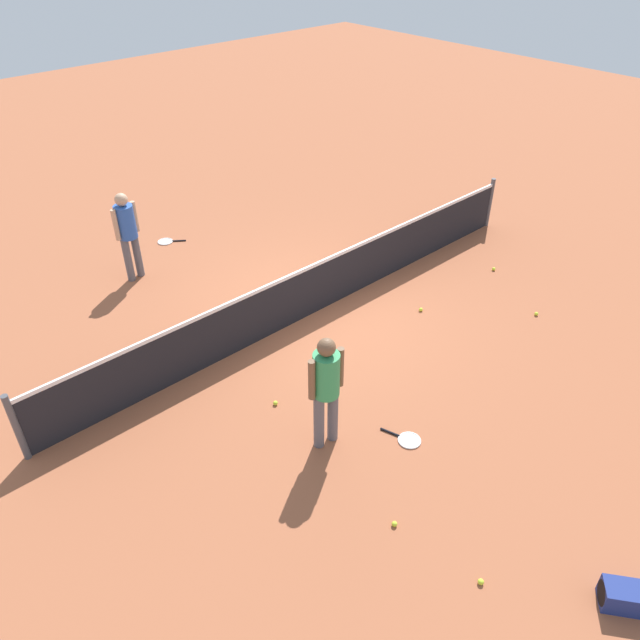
# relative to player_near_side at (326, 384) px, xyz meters

# --- Properties ---
(ground_plane) EXTENTS (40.00, 40.00, 0.00)m
(ground_plane) POSITION_rel_player_near_side_xyz_m (1.94, 2.38, -1.01)
(ground_plane) COLOR #9E5638
(court_net) EXTENTS (10.09, 0.09, 1.07)m
(court_net) POSITION_rel_player_near_side_xyz_m (1.94, 2.38, -0.51)
(court_net) COLOR #4C4C51
(court_net) RESTS_ON ground_plane
(player_near_side) EXTENTS (0.53, 0.38, 1.70)m
(player_near_side) POSITION_rel_player_near_side_xyz_m (0.00, 0.00, 0.00)
(player_near_side) COLOR #595960
(player_near_side) RESTS_ON ground_plane
(player_far_side) EXTENTS (0.53, 0.40, 1.70)m
(player_far_side) POSITION_rel_player_near_side_xyz_m (0.18, 5.51, 0.00)
(player_far_side) COLOR #595960
(player_far_side) RESTS_ON ground_plane
(tennis_racket_near_player) EXTENTS (0.39, 0.61, 0.03)m
(tennis_racket_near_player) POSITION_rel_player_near_side_xyz_m (0.82, -0.72, -1.00)
(tennis_racket_near_player) COLOR white
(tennis_racket_near_player) RESTS_ON ground_plane
(tennis_racket_far_player) EXTENTS (0.57, 0.48, 0.03)m
(tennis_racket_far_player) POSITION_rel_player_near_side_xyz_m (1.33, 6.38, -1.00)
(tennis_racket_far_player) COLOR white
(tennis_racket_far_player) RESTS_ON ground_plane
(tennis_ball_near_player) EXTENTS (0.07, 0.07, 0.07)m
(tennis_ball_near_player) POSITION_rel_player_near_side_xyz_m (-0.31, -1.51, -0.98)
(tennis_ball_near_player) COLOR #C6E033
(tennis_ball_near_player) RESTS_ON ground_plane
(tennis_ball_by_net) EXTENTS (0.07, 0.07, 0.07)m
(tennis_ball_by_net) POSITION_rel_player_near_side_xyz_m (-0.16, -2.62, -0.98)
(tennis_ball_by_net) COLOR #C6E033
(tennis_ball_by_net) RESTS_ON ground_plane
(tennis_ball_midcourt) EXTENTS (0.07, 0.07, 0.07)m
(tennis_ball_midcourt) POSITION_rel_player_near_side_xyz_m (4.69, -0.27, -0.98)
(tennis_ball_midcourt) COLOR #C6E033
(tennis_ball_midcourt) RESTS_ON ground_plane
(tennis_ball_baseline) EXTENTS (0.07, 0.07, 0.07)m
(tennis_ball_baseline) POSITION_rel_player_near_side_xyz_m (3.31, 1.16, -0.98)
(tennis_ball_baseline) COLOR #C6E033
(tennis_ball_baseline) RESTS_ON ground_plane
(tennis_ball_stray_left) EXTENTS (0.07, 0.07, 0.07)m
(tennis_ball_stray_left) POSITION_rel_player_near_side_xyz_m (-0.06, 1.00, -0.98)
(tennis_ball_stray_left) COLOR #C6E033
(tennis_ball_stray_left) RESTS_ON ground_plane
(tennis_ball_stray_right) EXTENTS (0.07, 0.07, 0.07)m
(tennis_ball_stray_right) POSITION_rel_player_near_side_xyz_m (5.42, 1.12, -0.98)
(tennis_ball_stray_right) COLOR #C6E033
(tennis_ball_stray_right) RESTS_ON ground_plane
(equipment_bag) EXTENTS (0.71, 0.80, 0.28)m
(equipment_bag) POSITION_rel_player_near_side_xyz_m (0.81, -3.83, -0.87)
(equipment_bag) COLOR navy
(equipment_bag) RESTS_ON ground_plane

